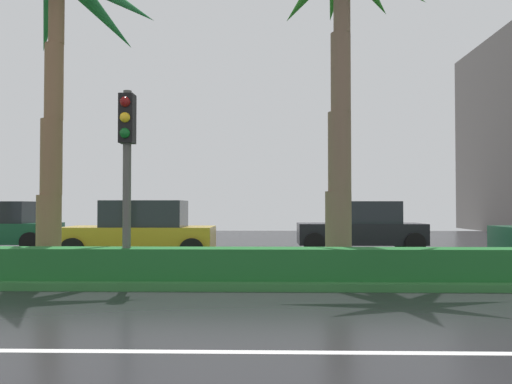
{
  "coord_description": "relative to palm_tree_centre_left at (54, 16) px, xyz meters",
  "views": [
    {
      "loc": [
        5.21,
        -3.76,
        1.56
      ],
      "look_at": [
        4.87,
        11.48,
        1.96
      ],
      "focal_mm": 37.67,
      "sensor_mm": 36.0,
      "label": 1
    }
  ],
  "objects": [
    {
      "name": "palm_tree_centre",
      "position": [
        6.27,
        0.2,
        0.27
      ],
      "size": [
        4.13,
        4.18,
        7.47
      ],
      "color": "brown",
      "rests_on": "median_strip"
    },
    {
      "name": "traffic_signal_median_right",
      "position": [
        1.91,
        -1.15,
        -3.03
      ],
      "size": [
        0.28,
        0.43,
        3.66
      ],
      "color": "#4C4C47",
      "rests_on": "median_strip"
    },
    {
      "name": "ground_plane",
      "position": [
        -0.56,
        1.3,
        -5.75
      ],
      "size": [
        90.0,
        42.0,
        0.1
      ],
      "primitive_type": "cube",
      "color": "black"
    },
    {
      "name": "car_in_traffic_fourth",
      "position": [
        7.9,
        7.24,
        -4.87
      ],
      "size": [
        4.3,
        2.02,
        1.72
      ],
      "rotation": [
        0.0,
        0.0,
        3.14
      ],
      "color": "black",
      "rests_on": "ground_plane"
    },
    {
      "name": "median_hedge",
      "position": [
        -0.56,
        -1.1,
        -5.25
      ],
      "size": [
        76.5,
        0.7,
        0.6
      ],
      "color": "#1E6028",
      "rests_on": "median_strip"
    },
    {
      "name": "palm_tree_centre_left",
      "position": [
        0.0,
        0.0,
        0.0
      ],
      "size": [
        4.73,
        4.38,
        7.15
      ],
      "color": "brown",
      "rests_on": "median_strip"
    },
    {
      "name": "median_strip",
      "position": [
        -0.56,
        0.3,
        -5.63
      ],
      "size": [
        85.5,
        4.0,
        0.15
      ],
      "primitive_type": "cube",
      "color": "#2D6B33",
      "rests_on": "ground_plane"
    },
    {
      "name": "car_in_traffic_third",
      "position": [
        0.95,
        4.14,
        -4.87
      ],
      "size": [
        4.3,
        2.02,
        1.72
      ],
      "rotation": [
        0.0,
        0.0,
        3.14
      ],
      "color": "#B28C1E",
      "rests_on": "ground_plane"
    }
  ]
}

